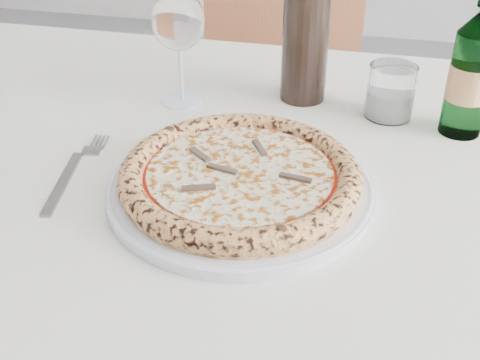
{
  "coord_description": "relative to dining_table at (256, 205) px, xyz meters",
  "views": [
    {
      "loc": [
        -0.02,
        -0.48,
        1.18
      ],
      "look_at": [
        -0.16,
        0.13,
        0.78
      ],
      "focal_mm": 45.0,
      "sensor_mm": 36.0,
      "label": 1
    }
  ],
  "objects": [
    {
      "name": "wine_bottle",
      "position": [
        0.03,
        0.2,
        0.21
      ],
      "size": [
        0.07,
        0.07,
        0.3
      ],
      "color": "black",
      "rests_on": "dining_table"
    },
    {
      "name": "pizza",
      "position": [
        -0.0,
        -0.1,
        0.11
      ],
      "size": [
        0.3,
        0.3,
        0.03
      ],
      "color": "#E5B068",
      "rests_on": "plate"
    },
    {
      "name": "dining_table",
      "position": [
        0.0,
        0.0,
        0.0
      ],
      "size": [
        1.49,
        0.88,
        0.76
      ],
      "color": "brown",
      "rests_on": "floor"
    },
    {
      "name": "beer_bottle",
      "position": [
        0.28,
        0.14,
        0.18
      ],
      "size": [
        0.06,
        0.06,
        0.23
      ],
      "color": "#3D7949",
      "rests_on": "dining_table"
    },
    {
      "name": "tumbler",
      "position": [
        0.17,
        0.17,
        0.12
      ],
      "size": [
        0.07,
        0.07,
        0.08
      ],
      "color": "white",
      "rests_on": "dining_table"
    },
    {
      "name": "chair_far",
      "position": [
        -0.08,
        0.76,
        -0.14
      ],
      "size": [
        0.53,
        0.53,
        0.93
      ],
      "color": "brown",
      "rests_on": "floor"
    },
    {
      "name": "wine_glass",
      "position": [
        -0.15,
        0.14,
        0.22
      ],
      "size": [
        0.08,
        0.08,
        0.18
      ],
      "color": "white",
      "rests_on": "dining_table"
    },
    {
      "name": "fork",
      "position": [
        -0.23,
        -0.11,
        0.09
      ],
      "size": [
        0.04,
        0.21,
        0.0
      ],
      "color": "gray",
      "rests_on": "dining_table"
    },
    {
      "name": "plate",
      "position": [
        -0.0,
        -0.1,
        0.09
      ],
      "size": [
        0.33,
        0.33,
        0.02
      ],
      "color": "white",
      "rests_on": "dining_table"
    }
  ]
}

